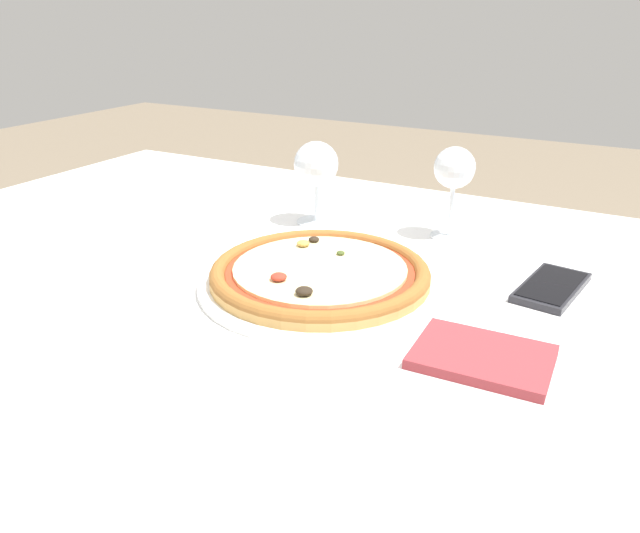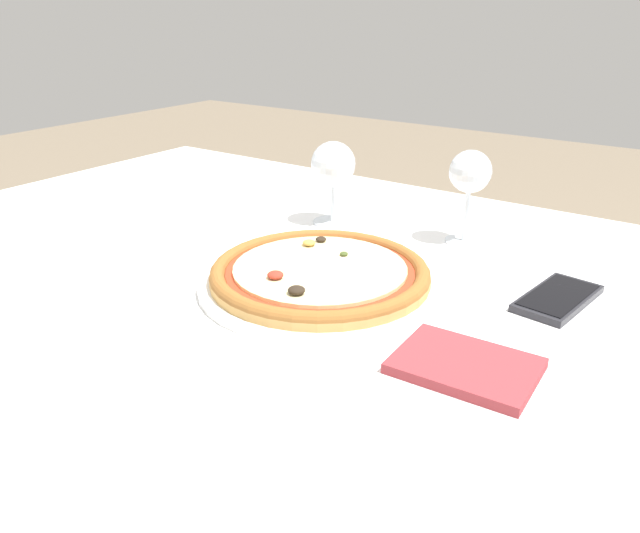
% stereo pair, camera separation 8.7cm
% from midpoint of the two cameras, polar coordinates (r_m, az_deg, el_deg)
% --- Properties ---
extents(dining_table, '(1.36, 1.07, 0.75)m').
position_cam_midpoint_polar(dining_table, '(1.01, -10.25, -3.94)').
color(dining_table, '#997047').
rests_on(dining_table, ground_plane).
extents(pizza_plate, '(0.34, 0.34, 0.04)m').
position_cam_midpoint_polar(pizza_plate, '(0.88, -2.85, -0.84)').
color(pizza_plate, white).
rests_on(pizza_plate, dining_table).
extents(wine_glass_far_left, '(0.08, 0.08, 0.15)m').
position_cam_midpoint_polar(wine_glass_far_left, '(1.11, -2.63, 9.09)').
color(wine_glass_far_left, silver).
rests_on(wine_glass_far_left, dining_table).
extents(wine_glass_far_right, '(0.07, 0.07, 0.16)m').
position_cam_midpoint_polar(wine_glass_far_right, '(1.05, 9.85, 8.51)').
color(wine_glass_far_right, silver).
rests_on(wine_glass_far_right, dining_table).
extents(cell_phone, '(0.09, 0.15, 0.01)m').
position_cam_midpoint_polar(cell_phone, '(0.91, 17.89, -1.87)').
color(cell_phone, '#232328').
rests_on(cell_phone, dining_table).
extents(napkin_folded, '(0.15, 0.12, 0.01)m').
position_cam_midpoint_polar(napkin_folded, '(0.72, 11.25, -8.20)').
color(napkin_folded, '#933338').
rests_on(napkin_folded, dining_table).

